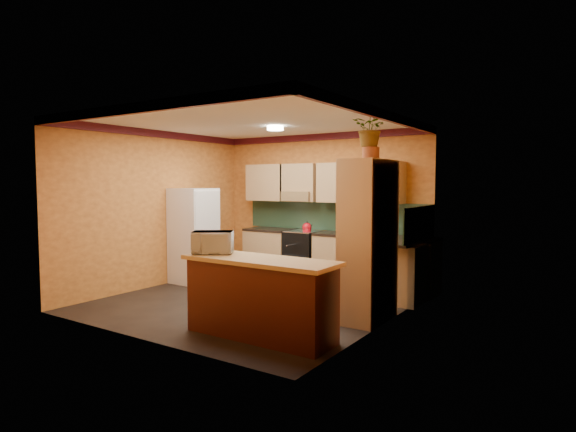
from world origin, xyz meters
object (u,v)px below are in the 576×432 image
Objects in this scene: stove at (304,256)px; pantry at (368,241)px; microwave at (213,242)px; fridge at (194,236)px; base_cabinets_back at (334,259)px; breakfast_bar at (260,300)px.

stove is 2.76m from pantry.
pantry is 4.27× the size of microwave.
microwave is at bearing -40.70° from fridge.
stove reaches higher than base_cabinets_back.
pantry is at bearing 60.65° from breakfast_bar.
fridge reaches higher than breakfast_bar.
fridge reaches higher than microwave.
stove is 1.85× the size of microwave.
pantry is 1.17× the size of breakfast_bar.
stove is at bearing -180.00° from base_cabinets_back.
base_cabinets_back is at bearing 129.42° from pantry.
microwave is (-1.48, -1.34, 0.02)m from pantry.
fridge reaches higher than stove.
fridge is 0.94× the size of breakfast_bar.
pantry is at bearing -7.56° from fridge.
fridge is at bearing -140.71° from stove.
base_cabinets_back is 7.43× the size of microwave.
stove is 3.20m from microwave.
stove is at bearing 139.74° from pantry.
breakfast_bar is at bearing -119.35° from pantry.
stove is 3.35m from breakfast_bar.
base_cabinets_back is 3.15m from microwave.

